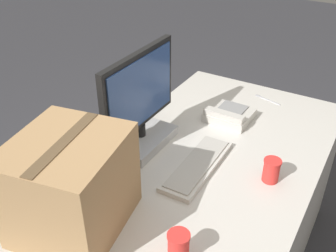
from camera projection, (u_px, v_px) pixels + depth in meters
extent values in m
cube|color=beige|center=(194.00, 234.00, 1.84)|extent=(1.80, 0.90, 0.75)
cube|color=#B7B7B7|center=(141.00, 139.00, 1.80)|extent=(0.31, 0.22, 0.04)
cylinder|color=black|center=(141.00, 130.00, 1.77)|extent=(0.04, 0.04, 0.06)
cube|color=black|center=(139.00, 90.00, 1.66)|extent=(0.49, 0.03, 0.34)
cube|color=#2D4C8C|center=(142.00, 91.00, 1.66)|extent=(0.45, 0.01, 0.30)
cube|color=beige|center=(197.00, 166.00, 1.65)|extent=(0.44, 0.15, 0.02)
cube|color=#B7B2A8|center=(198.00, 163.00, 1.64)|extent=(0.40, 0.12, 0.01)
cube|color=beige|center=(229.00, 115.00, 1.98)|extent=(0.20, 0.22, 0.04)
cube|color=beige|center=(224.00, 115.00, 1.90)|extent=(0.05, 0.20, 0.03)
cube|color=gray|center=(233.00, 108.00, 1.99)|extent=(0.11, 0.13, 0.01)
cylinder|color=red|center=(178.00, 248.00, 1.23)|extent=(0.07, 0.07, 0.10)
cylinder|color=red|center=(179.00, 236.00, 1.20)|extent=(0.07, 0.07, 0.01)
cylinder|color=red|center=(271.00, 171.00, 1.56)|extent=(0.07, 0.07, 0.09)
cylinder|color=red|center=(273.00, 161.00, 1.53)|extent=(0.07, 0.07, 0.01)
cube|color=#B2B2B7|center=(270.00, 101.00, 2.15)|extent=(0.04, 0.13, 0.00)
ellipsoid|color=#B2B2B7|center=(258.00, 96.00, 2.19)|extent=(0.03, 0.04, 0.00)
cube|color=tan|center=(71.00, 185.00, 1.30)|extent=(0.44, 0.40, 0.34)
cube|color=brown|center=(63.00, 142.00, 1.21)|extent=(0.37, 0.11, 0.00)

